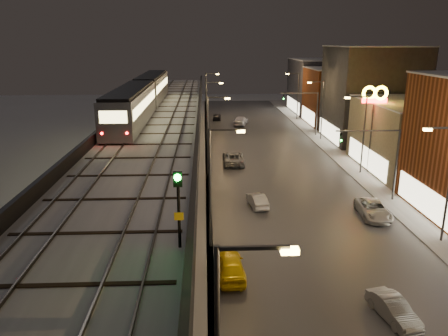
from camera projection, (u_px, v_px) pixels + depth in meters
name	position (u px, v px, depth m)	size (l,w,h in m)	color
road_surface	(274.00, 165.00, 54.18)	(17.00, 120.00, 0.06)	#46474D
sidewalk_right	(353.00, 164.00, 54.60)	(4.00, 120.00, 0.14)	#9FA1A8
under_viaduct_pavement	(165.00, 166.00, 53.60)	(11.00, 120.00, 0.06)	#9FA1A8
elevated_viaduct	(160.00, 126.00, 49.01)	(9.00, 100.00, 6.30)	black
viaduct_trackbed	(160.00, 119.00, 48.92)	(8.40, 100.00, 0.32)	#B2B7C1
viaduct_parapet_streetside	(199.00, 115.00, 49.00)	(0.30, 100.00, 1.10)	black
viaduct_parapet_far	(121.00, 115.00, 48.63)	(0.30, 100.00, 1.10)	black
building_c	(419.00, 137.00, 50.88)	(12.20, 15.20, 8.16)	#706850
building_d	(371.00, 95.00, 65.38)	(12.20, 13.20, 14.16)	#2A2A2D
building_e	(342.00, 97.00, 79.36)	(12.20, 12.20, 10.16)	brown
building_f	(322.00, 86.00, 92.64)	(12.20, 16.20, 11.16)	#2E2F38
streetlight_left_1	(214.00, 180.00, 31.29)	(2.57, 0.28, 9.00)	#38383A
streetlight_right_1	(447.00, 177.00, 32.02)	(2.56, 0.28, 9.00)	#38383A
streetlight_left_2	(210.00, 131.00, 48.55)	(2.57, 0.28, 9.00)	#38383A
streetlight_right_2	(362.00, 129.00, 49.28)	(2.56, 0.28, 9.00)	#38383A
streetlight_left_3	(208.00, 107.00, 65.81)	(2.57, 0.28, 9.00)	#38383A
streetlight_right_3	(321.00, 106.00, 66.54)	(2.56, 0.28, 9.00)	#38383A
streetlight_left_4	(207.00, 93.00, 83.07)	(2.57, 0.28, 9.00)	#38383A
streetlight_right_4	(297.00, 93.00, 83.80)	(2.56, 0.28, 9.00)	#38383A
traffic_light_rig_a	(385.00, 156.00, 40.82)	(6.10, 0.34, 7.00)	#38383A
traffic_light_rig_b	(310.00, 108.00, 69.58)	(6.10, 0.34, 7.00)	#38383A
subway_train	(143.00, 95.00, 53.51)	(3.06, 37.11, 3.66)	gray
rail_signal	(178.00, 195.00, 17.36)	(0.38, 0.45, 3.30)	black
car_taxi	(230.00, 267.00, 28.31)	(1.79, 4.44, 1.51)	yellow
car_near_white	(257.00, 201.00, 40.35)	(1.31, 3.75, 1.23)	silver
car_mid_silver	(233.00, 158.00, 54.32)	(2.53, 5.48, 1.52)	#999A9C
car_mid_dark	(241.00, 121.00, 79.63)	(2.16, 5.31, 1.54)	silver
car_far_white	(217.00, 117.00, 84.61)	(1.50, 3.74, 1.27)	black
car_onc_silver	(393.00, 310.00, 24.01)	(1.29, 3.71, 1.22)	gray
car_onc_dark	(373.00, 210.00, 37.95)	(2.31, 5.01, 1.39)	silver
sign_mcdonalds	(374.00, 103.00, 48.83)	(2.98, 0.42, 10.05)	#38383A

